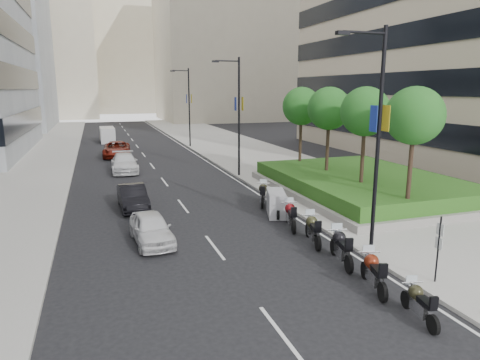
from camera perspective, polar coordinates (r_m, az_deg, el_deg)
name	(u,v)px	position (r m, az deg, el deg)	size (l,w,h in m)	color
ground	(285,281)	(15.75, 5.98, -13.23)	(160.00, 160.00, 0.00)	black
sidewalk_right	(245,152)	(45.95, 0.68, 3.77)	(10.00, 100.00, 0.15)	#9E9B93
sidewalk_left	(30,162)	(43.82, -26.23, 2.11)	(8.00, 100.00, 0.15)	#9E9B93
lane_edge	(197,155)	(44.50, -5.78, 3.35)	(0.12, 100.00, 0.01)	silver
lane_centre	(146,157)	(43.66, -12.46, 2.95)	(0.12, 100.00, 0.01)	silver
building_cream_right	(226,35)	(97.70, -1.92, 18.71)	(28.00, 24.00, 36.00)	#B7AD93
building_cream_left	(35,43)	(114.00, -25.64, 16.12)	(26.00, 24.00, 34.00)	#B7AD93
building_cream_centre	(119,45)	(133.71, -15.80, 16.92)	(30.00, 24.00, 38.00)	#B7AD93
planter	(362,189)	(28.68, 15.95, -1.22)	(10.00, 14.00, 0.40)	gray
hedge	(363,180)	(28.55, 16.02, -0.05)	(9.40, 13.40, 0.80)	#295016
tree_0	(415,116)	(22.33, 22.25, 7.88)	(2.80, 2.80, 6.30)	#332319
tree_1	(365,112)	(25.49, 16.36, 8.70)	(2.80, 2.80, 6.30)	#332319
tree_2	(329,109)	(28.87, 11.79, 9.27)	(2.80, 2.80, 6.30)	#332319
tree_3	(301,107)	(32.38, 8.18, 9.67)	(2.80, 2.80, 6.30)	#332319
lamp_post_0	(375,133)	(17.31, 17.60, 6.05)	(2.34, 0.45, 9.00)	black
lamp_post_1	(237,111)	(32.58, -0.40, 9.18)	(2.34, 0.45, 9.00)	black
lamp_post_2	(188,103)	(49.98, -6.97, 10.10)	(2.34, 0.45, 9.00)	black
parking_sign	(438,246)	(16.25, 24.94, -7.98)	(0.06, 0.32, 2.50)	black
motorcycle_0	(419,303)	(14.12, 22.77, -14.89)	(0.68, 2.00, 1.00)	black
motorcycle_1	(373,272)	(15.52, 17.37, -11.63)	(0.92, 2.28, 1.16)	black
motorcycle_2	(341,247)	(17.34, 13.33, -8.73)	(0.89, 2.43, 1.22)	black
motorcycle_3	(313,230)	(19.22, 9.70, -6.54)	(0.88, 2.35, 1.19)	black
motorcycle_4	(291,216)	(21.15, 6.78, -4.72)	(0.93, 2.32, 1.18)	black
motorcycle_5	(276,203)	(23.14, 4.83, -3.13)	(1.50, 2.34, 1.32)	black
motorcycle_6	(263,194)	(25.25, 3.08, -1.87)	(1.14, 2.25, 1.19)	black
car_a	(151,228)	(19.43, -11.75, -6.32)	(1.58, 3.92, 1.34)	silver
car_b	(133,197)	(25.03, -14.11, -2.25)	(1.44, 4.13, 1.36)	black
car_c	(124,163)	(36.44, -15.15, 2.22)	(2.07, 5.10, 1.48)	silver
car_d	(117,149)	(44.66, -16.11, 3.96)	(2.56, 5.55, 1.54)	maroon
delivery_van	(108,135)	(57.38, -17.25, 5.70)	(1.80, 4.51, 1.88)	silver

